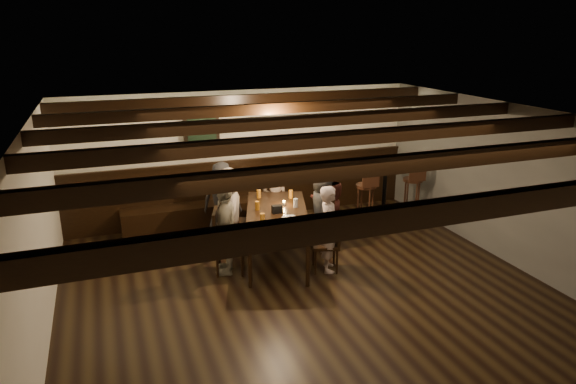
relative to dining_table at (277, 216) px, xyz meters
name	(u,v)px	position (x,y,z in m)	size (l,w,h in m)	color
room	(249,182)	(-0.23, 0.70, 0.37)	(7.00, 7.00, 7.00)	black
dining_table	(277,216)	(0.00, 0.00, 0.00)	(1.49, 2.22, 0.77)	black
chair_left_near	(232,231)	(-0.55, 0.64, -0.43)	(0.51, 0.51, 0.90)	black
chair_left_far	(229,253)	(-0.82, -0.21, -0.41)	(0.55, 0.55, 0.96)	black
chair_right_near	(320,229)	(0.82, 0.21, -0.41)	(0.55, 0.55, 0.97)	black
chair_right_far	(326,253)	(0.55, -0.64, -0.44)	(0.48, 0.48, 0.85)	black
person_bench_left	(222,200)	(-0.59, 1.13, -0.04)	(0.65, 0.42, 1.33)	#2A292C
person_bench_centre	(275,200)	(0.31, 1.00, -0.10)	(0.44, 0.29, 1.20)	gray
person_bench_right	(328,200)	(1.13, 0.59, -0.06)	(0.62, 0.48, 1.28)	#52221C
person_left_near	(230,209)	(-0.58, 0.65, -0.03)	(0.87, 0.50, 1.34)	#A09287
person_left_far	(226,229)	(-0.85, -0.20, -0.03)	(0.79, 0.33, 1.35)	gray
person_right_near	(322,209)	(0.85, 0.20, -0.06)	(0.63, 0.41, 1.28)	#27282A
person_right_far	(329,229)	(0.58, -0.65, -0.05)	(0.48, 0.31, 1.30)	#BAA39D
pint_a	(259,194)	(-0.06, 0.75, 0.13)	(0.07, 0.07, 0.14)	#BF7219
pint_b	(291,194)	(0.43, 0.55, 0.13)	(0.07, 0.07, 0.14)	#BF7219
pint_c	(257,206)	(-0.26, 0.19, 0.13)	(0.07, 0.07, 0.14)	#BF7219
pint_d	(296,203)	(0.35, 0.10, 0.13)	(0.07, 0.07, 0.14)	silver
pint_e	(262,218)	(-0.34, -0.36, 0.13)	(0.07, 0.07, 0.14)	#BF7219
pint_f	(292,220)	(0.03, -0.58, 0.13)	(0.07, 0.07, 0.14)	silver
pint_g	(282,227)	(-0.19, -0.78, 0.13)	(0.07, 0.07, 0.14)	#BF7219
plate_near	(268,228)	(-0.35, -0.62, 0.07)	(0.24, 0.24, 0.01)	white
plate_far	(290,218)	(0.08, -0.34, 0.07)	(0.24, 0.24, 0.01)	white
condiment_caddy	(277,209)	(-0.01, -0.05, 0.12)	(0.15, 0.10, 0.12)	black
candle	(284,204)	(0.20, 0.25, 0.09)	(0.05, 0.05, 0.05)	beige
high_top_table	(385,182)	(2.40, 0.88, 0.04)	(0.64, 0.64, 1.13)	black
bar_stool_left	(365,205)	(1.90, 0.67, -0.28)	(0.36, 0.37, 1.15)	#331C10
bar_stool_right	(412,198)	(2.90, 0.72, -0.28)	(0.37, 0.39, 1.15)	#331C10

